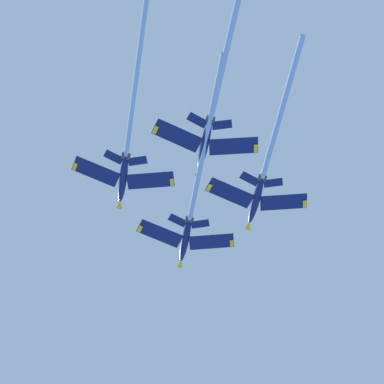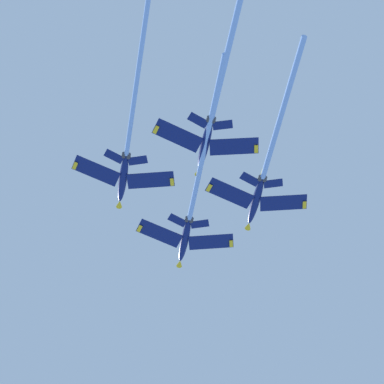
% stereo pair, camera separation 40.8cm
% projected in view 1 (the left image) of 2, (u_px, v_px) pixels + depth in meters
% --- Properties ---
extents(jet_lead, '(41.89, 29.95, 20.77)m').
position_uv_depth(jet_lead, '(193.00, 201.00, 165.74)').
color(jet_lead, navy).
extents(jet_left_wing, '(41.94, 29.96, 21.83)m').
position_uv_depth(jet_left_wing, '(128.00, 140.00, 157.59)').
color(jet_left_wing, navy).
extents(jet_right_wing, '(35.88, 26.76, 18.47)m').
position_uv_depth(jet_right_wing, '(265.00, 167.00, 159.34)').
color(jet_right_wing, navy).
extents(jet_slot, '(42.61, 31.36, 22.30)m').
position_uv_depth(jet_slot, '(217.00, 89.00, 148.92)').
color(jet_slot, navy).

